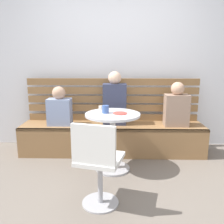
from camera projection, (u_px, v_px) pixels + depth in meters
ground at (110, 196)px, 2.47m from camera, size 8.00×8.00×0.00m
back_wall at (113, 55)px, 3.76m from camera, size 5.20×0.10×2.90m
booth_bench at (112, 138)px, 3.59m from camera, size 2.70×0.52×0.44m
booth_backrest at (113, 99)px, 3.71m from camera, size 2.65×0.04×0.66m
cafe_table at (113, 131)px, 2.97m from camera, size 0.68×0.68×0.74m
white_chair at (98, 162)px, 2.19m from camera, size 0.49×0.49×0.85m
person_adult at (115, 101)px, 3.50m from camera, size 0.34×0.22×0.78m
person_child_left at (177, 107)px, 3.43m from camera, size 0.34×0.22×0.64m
person_child_middle at (59, 108)px, 3.48m from camera, size 0.34×0.22×0.57m
cup_espresso_small at (101, 108)px, 3.11m from camera, size 0.06×0.06×0.05m
cup_mug_blue at (105, 109)px, 2.93m from camera, size 0.08×0.08×0.09m
plate_small at (120, 113)px, 2.90m from camera, size 0.17×0.17×0.01m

